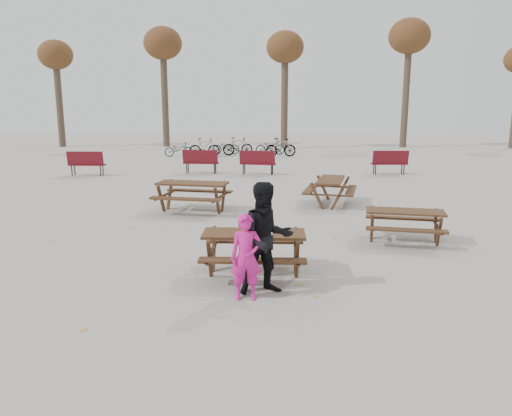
{
  "coord_description": "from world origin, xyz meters",
  "views": [
    {
      "loc": [
        0.34,
        -8.47,
        3.04
      ],
      "look_at": [
        0.0,
        1.0,
        1.0
      ],
      "focal_mm": 35.0,
      "sensor_mm": 36.0,
      "label": 1
    }
  ],
  "objects_px": {
    "food_tray": "(268,233)",
    "picnic_table_north": "(193,197)",
    "picnic_table_east": "(404,226)",
    "child": "(246,257)",
    "adult": "(266,239)",
    "picnic_table_far": "(330,192)",
    "soda_bottle": "(252,232)",
    "main_picnic_table": "(254,243)"
  },
  "relations": [
    {
      "from": "food_tray",
      "to": "picnic_table_north",
      "type": "xyz_separation_m",
      "value": [
        -2.16,
        5.23,
        -0.38
      ]
    },
    {
      "from": "picnic_table_east",
      "to": "picnic_table_north",
      "type": "relative_size",
      "value": 0.86
    },
    {
      "from": "child",
      "to": "picnic_table_east",
      "type": "distance_m",
      "value": 4.68
    },
    {
      "from": "child",
      "to": "picnic_table_north",
      "type": "height_order",
      "value": "child"
    },
    {
      "from": "adult",
      "to": "picnic_table_far",
      "type": "height_order",
      "value": "adult"
    },
    {
      "from": "soda_bottle",
      "to": "picnic_table_east",
      "type": "bearing_deg",
      "value": 36.77
    },
    {
      "from": "child",
      "to": "picnic_table_far",
      "type": "relative_size",
      "value": 0.76
    },
    {
      "from": "main_picnic_table",
      "to": "picnic_table_north",
      "type": "height_order",
      "value": "picnic_table_north"
    },
    {
      "from": "soda_bottle",
      "to": "child",
      "type": "xyz_separation_m",
      "value": [
        -0.05,
        -0.92,
        -0.17
      ]
    },
    {
      "from": "soda_bottle",
      "to": "food_tray",
      "type": "bearing_deg",
      "value": 18.36
    },
    {
      "from": "main_picnic_table",
      "to": "picnic_table_east",
      "type": "bearing_deg",
      "value": 34.41
    },
    {
      "from": "picnic_table_north",
      "to": "adult",
      "type": "bearing_deg",
      "value": -60.65
    },
    {
      "from": "picnic_table_far",
      "to": "main_picnic_table",
      "type": "bearing_deg",
      "value": 174.09
    },
    {
      "from": "food_tray",
      "to": "picnic_table_east",
      "type": "xyz_separation_m",
      "value": [
        2.96,
        2.32,
        -0.44
      ]
    },
    {
      "from": "child",
      "to": "adult",
      "type": "height_order",
      "value": "adult"
    },
    {
      "from": "child",
      "to": "picnic_table_east",
      "type": "relative_size",
      "value": 0.82
    },
    {
      "from": "picnic_table_east",
      "to": "main_picnic_table",
      "type": "bearing_deg",
      "value": -135.68
    },
    {
      "from": "child",
      "to": "picnic_table_far",
      "type": "distance_m",
      "value": 7.67
    },
    {
      "from": "adult",
      "to": "picnic_table_north",
      "type": "relative_size",
      "value": 0.94
    },
    {
      "from": "child",
      "to": "adult",
      "type": "xyz_separation_m",
      "value": [
        0.3,
        0.26,
        0.23
      ]
    },
    {
      "from": "food_tray",
      "to": "picnic_table_far",
      "type": "xyz_separation_m",
      "value": [
        1.79,
        6.37,
        -0.41
      ]
    },
    {
      "from": "child",
      "to": "picnic_table_far",
      "type": "height_order",
      "value": "child"
    },
    {
      "from": "picnic_table_far",
      "to": "adult",
      "type": "bearing_deg",
      "value": 177.89
    },
    {
      "from": "food_tray",
      "to": "picnic_table_east",
      "type": "distance_m",
      "value": 3.78
    },
    {
      "from": "picnic_table_far",
      "to": "picnic_table_north",
      "type": "bearing_deg",
      "value": 118.15
    },
    {
      "from": "child",
      "to": "picnic_table_far",
      "type": "xyz_separation_m",
      "value": [
        2.11,
        7.37,
        -0.29
      ]
    },
    {
      "from": "adult",
      "to": "picnic_table_north",
      "type": "distance_m",
      "value": 6.37
    },
    {
      "from": "food_tray",
      "to": "adult",
      "type": "bearing_deg",
      "value": -91.25
    },
    {
      "from": "child",
      "to": "picnic_table_east",
      "type": "bearing_deg",
      "value": 39.11
    },
    {
      "from": "adult",
      "to": "picnic_table_far",
      "type": "distance_m",
      "value": 7.35
    },
    {
      "from": "picnic_table_far",
      "to": "food_tray",
      "type": "bearing_deg",
      "value": 176.45
    },
    {
      "from": "soda_bottle",
      "to": "adult",
      "type": "distance_m",
      "value": 0.7
    },
    {
      "from": "food_tray",
      "to": "main_picnic_table",
      "type": "bearing_deg",
      "value": 152.6
    },
    {
      "from": "main_picnic_table",
      "to": "adult",
      "type": "distance_m",
      "value": 0.95
    },
    {
      "from": "picnic_table_east",
      "to": "soda_bottle",
      "type": "bearing_deg",
      "value": -133.32
    },
    {
      "from": "child",
      "to": "picnic_table_east",
      "type": "xyz_separation_m",
      "value": [
        3.28,
        3.32,
        -0.32
      ]
    },
    {
      "from": "soda_bottle",
      "to": "picnic_table_north",
      "type": "relative_size",
      "value": 0.09
    },
    {
      "from": "child",
      "to": "soda_bottle",
      "type": "bearing_deg",
      "value": 80.34
    },
    {
      "from": "main_picnic_table",
      "to": "child",
      "type": "xyz_separation_m",
      "value": [
        -0.08,
        -1.13,
        0.09
      ]
    },
    {
      "from": "food_tray",
      "to": "picnic_table_far",
      "type": "relative_size",
      "value": 0.1
    },
    {
      "from": "main_picnic_table",
      "to": "child",
      "type": "distance_m",
      "value": 1.14
    },
    {
      "from": "adult",
      "to": "picnic_table_north",
      "type": "height_order",
      "value": "adult"
    }
  ]
}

